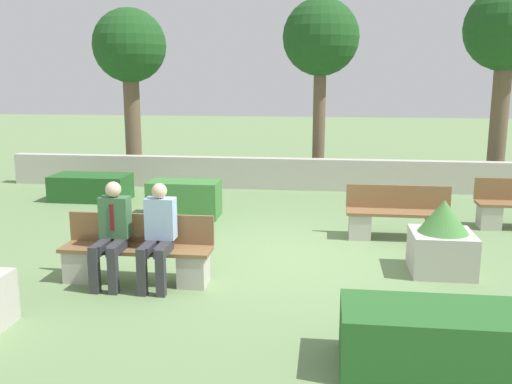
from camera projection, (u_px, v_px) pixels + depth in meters
ground_plane at (291, 258)px, 8.57m from camera, size 60.00×60.00×0.00m
perimeter_wall at (305, 174)px, 13.65m from camera, size 14.66×0.30×0.75m
bench_front at (137, 256)px, 7.55m from camera, size 2.00×0.48×0.88m
bench_left_side at (398, 219)px, 9.53m from camera, size 1.74×0.48×0.88m
person_seated_man at (112, 229)px, 7.37m from camera, size 0.38×0.64×1.35m
person_seated_woman at (158, 231)px, 7.29m from camera, size 0.38×0.64×1.34m
hedge_block_near_left at (91, 187)px, 12.52m from camera, size 1.66×0.87×0.56m
hedge_block_mid_left at (184, 199)px, 11.04m from camera, size 1.36×0.69×0.70m
hedge_block_mid_right at (449, 340)px, 5.25m from camera, size 1.98×0.83×0.60m
planter_corner_left at (442, 240)px, 7.87m from camera, size 0.84×0.84×1.03m
tree_leftmost at (130, 51)px, 14.93m from camera, size 1.92×1.92×4.43m
tree_center_left at (321, 41)px, 14.17m from camera, size 1.91×1.91×4.59m
tree_center_right at (506, 34)px, 13.60m from camera, size 2.02×2.02×4.81m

